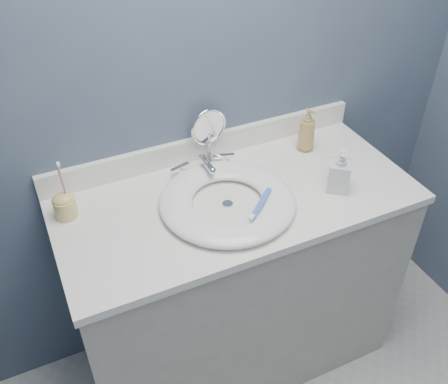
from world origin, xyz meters
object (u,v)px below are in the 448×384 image
makeup_mirror (209,133)px  soap_bottle_clear (340,170)px  soap_bottle_amber (307,130)px  toothbrush_holder (65,205)px

makeup_mirror → soap_bottle_clear: 0.48m
soap_bottle_amber → soap_bottle_clear: 0.26m
soap_bottle_amber → toothbrush_holder: (-0.90, -0.01, -0.04)m
soap_bottle_clear → soap_bottle_amber: bearing=120.7°
makeup_mirror → soap_bottle_clear: (0.33, -0.35, -0.04)m
soap_bottle_amber → toothbrush_holder: bearing=158.8°
toothbrush_holder → soap_bottle_amber: bearing=0.6°
soap_bottle_amber → toothbrush_holder: toothbrush_holder is taller
soap_bottle_clear → toothbrush_holder: bearing=-157.8°
makeup_mirror → soap_bottle_amber: size_ratio=1.24×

